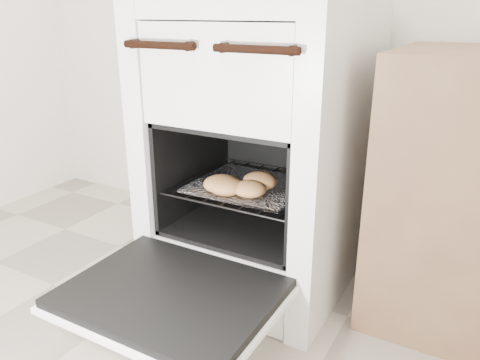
{
  "coord_description": "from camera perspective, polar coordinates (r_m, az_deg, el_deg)",
  "views": [
    {
      "loc": [
        0.66,
        -0.26,
        0.95
      ],
      "look_at": [
        -0.04,
        0.99,
        0.43
      ],
      "focal_mm": 35.0,
      "sensor_mm": 36.0,
      "label": 1
    }
  ],
  "objects": [
    {
      "name": "oven_rack",
      "position": [
        1.61,
        1.5,
        -0.64
      ],
      "size": [
        0.47,
        0.45,
        0.01
      ],
      "color": "black",
      "rests_on": "stove"
    },
    {
      "name": "stove",
      "position": [
        1.64,
        2.69,
        3.4
      ],
      "size": [
        0.64,
        0.72,
        0.99
      ],
      "color": "silver",
      "rests_on": "ground"
    },
    {
      "name": "foil_sheet",
      "position": [
        1.59,
        1.14,
        -0.66
      ],
      "size": [
        0.36,
        0.32,
        0.01
      ],
      "primitive_type": "cube",
      "color": "white",
      "rests_on": "oven_rack"
    },
    {
      "name": "oven_door",
      "position": [
        1.33,
        -8.42,
        -13.76
      ],
      "size": [
        0.58,
        0.45,
        0.04
      ],
      "color": "black",
      "rests_on": "stove"
    },
    {
      "name": "baked_rolls",
      "position": [
        1.51,
        -0.13,
        -0.56
      ],
      "size": [
        0.25,
        0.24,
        0.06
      ],
      "color": "tan",
      "rests_on": "foil_sheet"
    }
  ]
}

